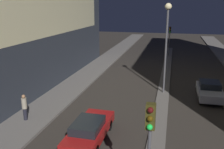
{
  "coord_description": "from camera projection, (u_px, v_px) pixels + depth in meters",
  "views": [
    {
      "loc": [
        0.57,
        -4.86,
        7.6
      ],
      "look_at": [
        -5.49,
        19.71,
        0.5
      ],
      "focal_mm": 40.0,
      "sensor_mm": 36.0,
      "label": 1
    }
  ],
  "objects": [
    {
      "name": "pedestrian_on_left_sidewalk",
      "position": [
        24.0,
        106.0,
        16.43
      ],
      "size": [
        0.33,
        0.33,
        1.78
      ],
      "color": "black",
      "rests_on": "sidewalk_left"
    },
    {
      "name": "car_right_lane",
      "position": [
        210.0,
        90.0,
        20.68
      ],
      "size": [
        1.88,
        4.06,
        1.43
      ],
      "color": "#B2B2B7",
      "rests_on": "ground"
    },
    {
      "name": "median_strip",
      "position": [
        165.0,
        79.0,
        26.32
      ],
      "size": [
        1.02,
        39.95,
        0.1
      ],
      "color": "#66605B",
      "rests_on": "ground"
    },
    {
      "name": "traffic_light_mid",
      "position": [
        170.0,
        35.0,
        36.65
      ],
      "size": [
        0.32,
        0.42,
        4.41
      ],
      "color": "#4C4C51",
      "rests_on": "median_strip"
    },
    {
      "name": "traffic_light_near",
      "position": [
        150.0,
        136.0,
        8.36
      ],
      "size": [
        0.32,
        0.42,
        4.41
      ],
      "color": "#4C4C51",
      "rests_on": "median_strip"
    },
    {
      "name": "car_left_lane",
      "position": [
        89.0,
        130.0,
        14.25
      ],
      "size": [
        1.77,
        4.76,
        1.36
      ],
      "color": "maroon",
      "rests_on": "ground"
    },
    {
      "name": "street_lamp",
      "position": [
        167.0,
        32.0,
        20.69
      ],
      "size": [
        0.54,
        0.54,
        7.64
      ],
      "color": "#4C4C51",
      "rests_on": "median_strip"
    }
  ]
}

